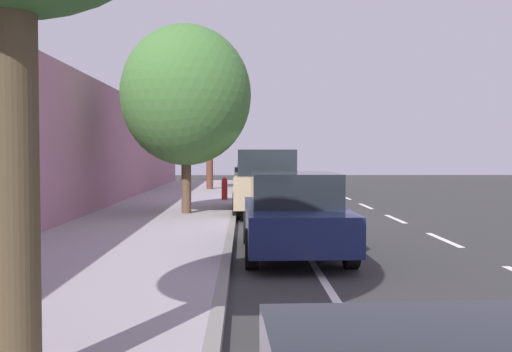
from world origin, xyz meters
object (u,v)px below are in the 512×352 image
parked_suv_green_nearest (254,168)px  parked_pickup_grey_second (263,174)px  bicycle_at_curb (248,194)px  cyclist_with_backpack (242,176)px  parked_sedan_dark_blue_far (294,214)px  street_tree_mid_block (186,95)px  street_tree_near_cyclist (210,116)px  fire_hydrant (224,188)px  parked_suv_tan_mid (266,181)px

parked_suv_green_nearest → parked_pickup_grey_second: bearing=92.1°
bicycle_at_curb → cyclist_with_backpack: cyclist_with_backpack is taller
parked_suv_green_nearest → parked_sedan_dark_blue_far: bearing=90.7°
parked_sedan_dark_blue_far → street_tree_mid_block: (2.59, -6.39, 2.80)m
parked_pickup_grey_second → cyclist_with_backpack: parked_pickup_grey_second is taller
street_tree_near_cyclist → street_tree_mid_block: street_tree_mid_block is taller
parked_suv_green_nearest → street_tree_mid_block: street_tree_mid_block is taller
parked_suv_green_nearest → street_tree_near_cyclist: bearing=68.8°
cyclist_with_backpack → fire_hydrant: bearing=27.1°
parked_sedan_dark_blue_far → cyclist_with_backpack: (0.97, -11.90, 0.28)m
bicycle_at_curb → street_tree_near_cyclist: street_tree_near_cyclist is taller
street_tree_near_cyclist → fire_hydrant: 7.65m
street_tree_near_cyclist → fire_hydrant: (-0.94, 6.91, -3.16)m
street_tree_mid_block → street_tree_near_cyclist: bearing=-90.0°
parked_suv_green_nearest → fire_hydrant: 12.91m
parked_suv_green_nearest → parked_sedan_dark_blue_far: parked_suv_green_nearest is taller
parked_suv_green_nearest → bicycle_at_curb: parked_suv_green_nearest is taller
parked_suv_tan_mid → parked_sedan_dark_blue_far: size_ratio=1.06×
parked_pickup_grey_second → parked_suv_tan_mid: size_ratio=1.13×
parked_pickup_grey_second → bicycle_at_curb: bearing=83.0°
parked_suv_green_nearest → parked_suv_tan_mid: (-0.03, 17.00, 0.00)m
parked_suv_tan_mid → parked_sedan_dark_blue_far: bearing=92.0°
parked_pickup_grey_second → fire_hydrant: 5.98m
cyclist_with_backpack → bicycle_at_curb: bearing=116.9°
parked_sedan_dark_blue_far → street_tree_mid_block: 7.44m
parked_pickup_grey_second → fire_hydrant: (1.61, 5.75, -0.33)m
parked_pickup_grey_second → fire_hydrant: parked_pickup_grey_second is taller
parked_suv_green_nearest → cyclist_with_backpack: size_ratio=2.82×
street_tree_near_cyclist → street_tree_mid_block: bearing=90.0°
parked_suv_green_nearest → parked_sedan_dark_blue_far: (-0.29, 24.39, -0.27)m
parked_sedan_dark_blue_far → fire_hydrant: bearing=-81.9°
parked_sedan_dark_blue_far → street_tree_near_cyclist: size_ratio=0.94×
parked_sedan_dark_blue_far → street_tree_near_cyclist: street_tree_near_cyclist is taller
bicycle_at_curb → street_tree_near_cyclist: 7.98m
parked_suv_tan_mid → fire_hydrant: parked_suv_tan_mid is taller
parked_suv_green_nearest → fire_hydrant: parked_suv_green_nearest is taller
parked_suv_tan_mid → bicycle_at_curb: bearing=-83.0°
cyclist_with_backpack → street_tree_mid_block: (1.62, 5.51, 2.52)m
parked_suv_green_nearest → street_tree_mid_block: bearing=82.7°
bicycle_at_curb → street_tree_near_cyclist: (1.84, -7.00, 3.37)m
parked_pickup_grey_second → parked_sedan_dark_blue_far: parked_pickup_grey_second is taller
parked_suv_tan_mid → fire_hydrant: 4.41m
parked_pickup_grey_second → cyclist_with_backpack: (0.94, 5.40, 0.13)m
parked_suv_tan_mid → street_tree_mid_block: (2.33, 1.00, 2.53)m
parked_pickup_grey_second → street_tree_mid_block: street_tree_mid_block is taller
parked_suv_tan_mid → bicycle_at_curb: 4.15m
parked_suv_green_nearest → street_tree_mid_block: (2.30, 18.00, 2.53)m
parked_pickup_grey_second → street_tree_near_cyclist: 3.99m
bicycle_at_curb → parked_pickup_grey_second: bearing=-97.0°
street_tree_near_cyclist → fire_hydrant: street_tree_near_cyclist is taller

